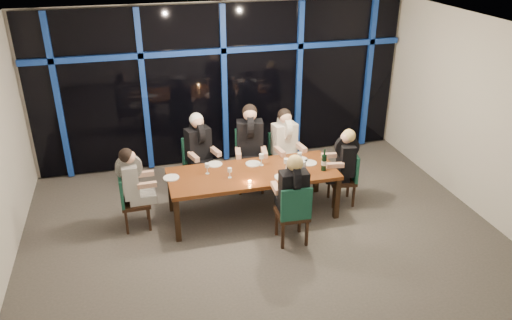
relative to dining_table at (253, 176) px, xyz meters
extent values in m
plane|color=#55504B|center=(0.00, -0.80, -0.68)|extent=(7.00, 7.00, 0.00)
cube|color=silver|center=(0.00, 2.20, 0.82)|extent=(7.00, 0.04, 3.00)
cube|color=silver|center=(0.00, -3.80, 0.82)|extent=(7.00, 0.04, 3.00)
cube|color=silver|center=(3.50, -0.80, 0.82)|extent=(0.04, 6.00, 3.00)
cube|color=white|center=(0.00, -0.80, 2.32)|extent=(7.00, 6.00, 0.04)
cube|color=black|center=(0.00, 2.14, 0.82)|extent=(6.86, 0.04, 2.94)
cube|color=navy|center=(-2.90, 2.09, 0.82)|extent=(0.10, 0.10, 2.94)
cube|color=navy|center=(-1.45, 2.09, 0.82)|extent=(0.10, 0.10, 2.94)
cube|color=navy|center=(0.00, 2.09, 0.82)|extent=(0.10, 0.10, 2.94)
cube|color=navy|center=(1.45, 2.09, 0.82)|extent=(0.10, 0.10, 2.94)
cube|color=navy|center=(2.90, 2.09, 0.82)|extent=(0.10, 0.10, 2.94)
cube|color=navy|center=(0.00, 2.09, 1.48)|extent=(6.86, 0.10, 0.10)
cube|color=#FF2D14|center=(1.10, 2.45, 1.47)|extent=(0.60, 0.05, 0.35)
cube|color=brown|center=(0.00, 0.00, 0.04)|extent=(2.60, 1.00, 0.06)
cube|color=black|center=(-1.24, -0.44, -0.34)|extent=(0.08, 0.08, 0.69)
cube|color=black|center=(1.24, -0.44, -0.34)|extent=(0.08, 0.08, 0.69)
cube|color=black|center=(-1.24, 0.44, -0.34)|extent=(0.08, 0.08, 0.69)
cube|color=black|center=(1.24, 0.44, -0.34)|extent=(0.08, 0.08, 0.69)
cube|color=black|center=(-0.68, 0.95, -0.23)|extent=(0.56, 0.56, 0.06)
cube|color=#1A5540|center=(-0.73, 1.14, 0.04)|extent=(0.45, 0.18, 0.50)
cube|color=black|center=(-0.80, 0.72, -0.47)|extent=(0.05, 0.05, 0.42)
cube|color=black|center=(-0.45, 0.83, -0.47)|extent=(0.05, 0.05, 0.42)
cube|color=black|center=(-0.90, 1.07, -0.47)|extent=(0.05, 0.05, 0.42)
cube|color=black|center=(-0.56, 1.17, -0.47)|extent=(0.05, 0.05, 0.42)
cube|color=black|center=(0.17, 0.82, -0.20)|extent=(0.56, 0.56, 0.06)
cube|color=#1A5540|center=(0.20, 1.04, 0.09)|extent=(0.49, 0.13, 0.54)
cube|color=black|center=(-0.06, 0.66, -0.46)|extent=(0.05, 0.05, 0.45)
cube|color=black|center=(0.33, 0.60, -0.46)|extent=(0.05, 0.05, 0.45)
cube|color=black|center=(0.01, 1.05, -0.46)|extent=(0.05, 0.05, 0.45)
cube|color=black|center=(0.39, 0.98, -0.46)|extent=(0.05, 0.05, 0.45)
cube|color=black|center=(0.77, 0.77, -0.23)|extent=(0.51, 0.51, 0.06)
cube|color=#1A5540|center=(0.74, 0.97, 0.04)|extent=(0.45, 0.12, 0.50)
cube|color=black|center=(0.62, 0.57, -0.47)|extent=(0.05, 0.05, 0.42)
cube|color=black|center=(0.98, 0.62, -0.47)|extent=(0.05, 0.05, 0.42)
cube|color=black|center=(0.57, 0.92, -0.47)|extent=(0.05, 0.05, 0.42)
cube|color=black|center=(0.93, 0.98, -0.47)|extent=(0.05, 0.05, 0.42)
cube|color=black|center=(-1.80, 0.10, -0.27)|extent=(0.43, 0.43, 0.06)
cube|color=#1A5540|center=(-1.98, 0.09, -0.02)|extent=(0.06, 0.42, 0.46)
cube|color=black|center=(-1.62, -0.06, -0.49)|extent=(0.04, 0.04, 0.39)
cube|color=black|center=(-1.64, 0.27, -0.49)|extent=(0.04, 0.04, 0.39)
cube|color=black|center=(-1.96, -0.07, -0.49)|extent=(0.04, 0.04, 0.39)
cube|color=black|center=(-1.97, 0.26, -0.49)|extent=(0.04, 0.04, 0.39)
cube|color=black|center=(1.51, -0.02, -0.27)|extent=(0.47, 0.47, 0.06)
cube|color=#1A5540|center=(1.69, -0.04, -0.02)|extent=(0.11, 0.42, 0.46)
cube|color=black|center=(1.37, 0.17, -0.49)|extent=(0.04, 0.04, 0.39)
cube|color=black|center=(1.32, -0.16, -0.49)|extent=(0.04, 0.04, 0.39)
cube|color=black|center=(1.69, 0.12, -0.49)|extent=(0.04, 0.04, 0.39)
cube|color=black|center=(1.64, -0.20, -0.49)|extent=(0.04, 0.04, 0.39)
cube|color=black|center=(0.36, -0.85, -0.24)|extent=(0.46, 0.46, 0.06)
cube|color=#1A5540|center=(0.35, -1.05, 0.03)|extent=(0.44, 0.07, 0.49)
cube|color=black|center=(0.55, -0.68, -0.48)|extent=(0.04, 0.04, 0.41)
cube|color=black|center=(0.19, -0.66, -0.48)|extent=(0.04, 0.04, 0.41)
cube|color=black|center=(0.53, -1.03, -0.48)|extent=(0.04, 0.04, 0.41)
cube|color=black|center=(0.18, -1.02, -0.48)|extent=(0.04, 0.04, 0.41)
cube|color=black|center=(-0.64, 0.83, -0.13)|extent=(0.47, 0.51, 0.14)
cube|color=black|center=(-0.69, 0.99, 0.20)|extent=(0.45, 0.34, 0.56)
cylinder|color=black|center=(-0.69, 0.99, 0.42)|extent=(0.22, 0.43, 0.42)
sphere|color=tan|center=(-0.68, 0.97, 0.60)|extent=(0.21, 0.21, 0.21)
sphere|color=silver|center=(-0.69, 1.00, 0.63)|extent=(0.23, 0.23, 0.23)
cube|color=tan|center=(-0.81, 0.70, 0.11)|extent=(0.16, 0.31, 0.08)
cube|color=tan|center=(-0.43, 0.81, 0.11)|extent=(0.16, 0.31, 0.08)
cube|color=black|center=(0.15, 0.70, -0.09)|extent=(0.46, 0.51, 0.15)
cube|color=black|center=(0.18, 0.87, 0.27)|extent=(0.47, 0.33, 0.60)
cylinder|color=black|center=(0.18, 0.87, 0.50)|extent=(0.18, 0.46, 0.45)
sphere|color=tan|center=(0.17, 0.85, 0.70)|extent=(0.23, 0.23, 0.23)
sphere|color=black|center=(0.18, 0.89, 0.73)|extent=(0.25, 0.25, 0.25)
cube|color=tan|center=(-0.08, 0.65, 0.11)|extent=(0.14, 0.33, 0.09)
cube|color=tan|center=(0.34, 0.58, 0.11)|extent=(0.14, 0.33, 0.09)
cube|color=silver|center=(0.79, 0.65, -0.13)|extent=(0.42, 0.47, 0.14)
cube|color=silver|center=(0.77, 0.81, 0.20)|extent=(0.43, 0.30, 0.56)
cylinder|color=silver|center=(0.77, 0.81, 0.42)|extent=(0.16, 0.43, 0.42)
sphere|color=tan|center=(0.77, 0.79, 0.60)|extent=(0.21, 0.21, 0.21)
sphere|color=black|center=(0.77, 0.83, 0.63)|extent=(0.23, 0.23, 0.23)
cube|color=tan|center=(0.61, 0.55, 0.11)|extent=(0.12, 0.31, 0.08)
cube|color=tan|center=(1.00, 0.60, 0.11)|extent=(0.12, 0.31, 0.08)
cube|color=black|center=(-1.69, 0.10, -0.17)|extent=(0.40, 0.35, 0.13)
cube|color=black|center=(-1.83, 0.10, 0.13)|extent=(0.23, 0.38, 0.52)
cylinder|color=black|center=(-1.83, 0.10, 0.34)|extent=(0.39, 0.11, 0.39)
sphere|color=tan|center=(-1.82, 0.10, 0.50)|extent=(0.19, 0.19, 0.19)
sphere|color=black|center=(-1.85, 0.10, 0.53)|extent=(0.21, 0.21, 0.21)
cube|color=tan|center=(-1.61, -0.08, 0.11)|extent=(0.28, 0.08, 0.07)
cube|color=tan|center=(-1.62, 0.29, 0.11)|extent=(0.28, 0.08, 0.07)
cube|color=black|center=(1.40, 0.00, -0.18)|extent=(0.43, 0.38, 0.13)
cube|color=black|center=(1.54, -0.02, 0.13)|extent=(0.27, 0.40, 0.51)
cylinder|color=black|center=(1.54, -0.02, 0.33)|extent=(0.39, 0.15, 0.39)
sphere|color=tan|center=(1.52, -0.02, 0.49)|extent=(0.19, 0.19, 0.19)
sphere|color=tan|center=(1.56, -0.02, 0.52)|extent=(0.21, 0.21, 0.21)
cube|color=tan|center=(1.35, 0.19, 0.10)|extent=(0.28, 0.11, 0.07)
cube|color=tan|center=(1.30, -0.17, 0.10)|extent=(0.28, 0.11, 0.07)
cube|color=black|center=(0.37, -0.73, -0.14)|extent=(0.37, 0.43, 0.14)
cube|color=black|center=(0.36, -0.89, 0.18)|extent=(0.40, 0.25, 0.55)
cylinder|color=black|center=(0.36, -0.89, 0.40)|extent=(0.12, 0.42, 0.41)
sphere|color=tan|center=(0.36, -0.87, 0.58)|extent=(0.21, 0.21, 0.21)
sphere|color=tan|center=(0.36, -0.91, 0.61)|extent=(0.23, 0.23, 0.23)
cube|color=tan|center=(0.57, -0.66, 0.11)|extent=(0.09, 0.30, 0.08)
cube|color=tan|center=(0.17, -0.64, 0.11)|extent=(0.09, 0.30, 0.08)
cylinder|color=white|center=(-0.52, 0.41, 0.08)|extent=(0.24, 0.24, 0.01)
cylinder|color=white|center=(0.08, 0.27, 0.08)|extent=(0.24, 0.24, 0.01)
cylinder|color=white|center=(0.86, 0.22, 0.08)|extent=(0.24, 0.24, 0.01)
cylinder|color=white|center=(-1.24, 0.12, 0.08)|extent=(0.24, 0.24, 0.01)
cylinder|color=white|center=(0.95, 0.07, 0.08)|extent=(0.24, 0.24, 0.01)
cylinder|color=white|center=(0.39, -0.29, 0.08)|extent=(0.24, 0.24, 0.01)
cylinder|color=black|center=(1.08, -0.22, 0.20)|extent=(0.08, 0.08, 0.26)
cylinder|color=black|center=(1.08, -0.22, 0.37)|extent=(0.03, 0.03, 0.10)
cylinder|color=silver|center=(1.08, -0.22, 0.20)|extent=(0.08, 0.08, 0.07)
cylinder|color=silver|center=(0.70, -0.25, 0.18)|extent=(0.12, 0.12, 0.21)
cylinder|color=silver|center=(0.77, -0.25, 0.20)|extent=(0.02, 0.02, 0.15)
cylinder|color=#FEA14C|center=(-0.13, -0.31, 0.08)|extent=(0.05, 0.05, 0.03)
cylinder|color=white|center=(-0.38, -0.09, 0.07)|extent=(0.06, 0.06, 0.01)
cylinder|color=white|center=(-0.38, -0.09, 0.12)|extent=(0.01, 0.01, 0.09)
cylinder|color=white|center=(-0.38, -0.09, 0.20)|extent=(0.06, 0.06, 0.06)
cylinder|color=white|center=(0.19, 0.20, 0.07)|extent=(0.07, 0.07, 0.01)
cylinder|color=white|center=(0.19, 0.20, 0.13)|extent=(0.01, 0.01, 0.11)
cylinder|color=white|center=(0.19, 0.20, 0.22)|extent=(0.08, 0.08, 0.08)
cylinder|color=silver|center=(0.52, -0.06, 0.07)|extent=(0.07, 0.07, 0.01)
cylinder|color=silver|center=(0.52, -0.06, 0.13)|extent=(0.01, 0.01, 0.11)
cylinder|color=silver|center=(0.52, -0.06, 0.22)|extent=(0.08, 0.08, 0.08)
cylinder|color=silver|center=(-0.68, 0.13, 0.07)|extent=(0.06, 0.06, 0.01)
cylinder|color=silver|center=(-0.68, 0.13, 0.12)|extent=(0.01, 0.01, 0.10)
cylinder|color=silver|center=(-0.68, 0.13, 0.21)|extent=(0.07, 0.07, 0.07)
cylinder|color=white|center=(0.80, 0.12, 0.07)|extent=(0.07, 0.07, 0.01)
cylinder|color=white|center=(0.80, 0.12, 0.13)|extent=(0.01, 0.01, 0.10)
cylinder|color=white|center=(0.80, 0.12, 0.22)|extent=(0.07, 0.07, 0.07)
camera|label=1|loc=(-1.70, -6.63, 3.56)|focal=35.00mm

